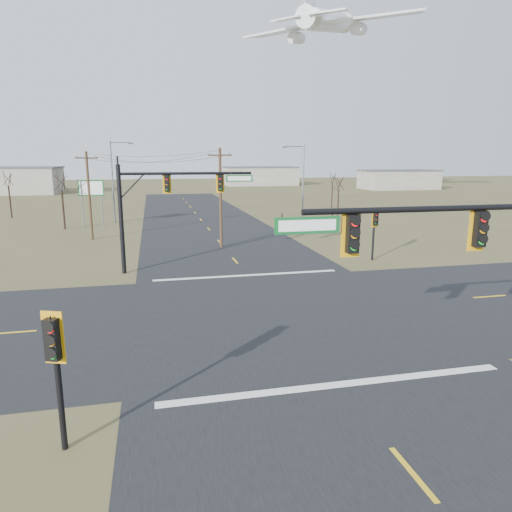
{
  "coord_description": "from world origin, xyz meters",
  "views": [
    {
      "loc": [
        -5.78,
        -20.51,
        7.38
      ],
      "look_at": [
        -0.9,
        1.0,
        2.69
      ],
      "focal_mm": 32.0,
      "sensor_mm": 36.0,
      "label": 1
    }
  ],
  "objects_px": {
    "pedestal_signal_sw": "(54,350)",
    "streetlight_c": "(114,177)",
    "utility_pole_near": "(221,196)",
    "bare_tree_b": "(8,178)",
    "bare_tree_a": "(61,181)",
    "mast_arm_far": "(167,195)",
    "streetlight_a": "(301,182)",
    "bare_tree_c": "(339,183)",
    "bare_tree_d": "(333,177)",
    "pedestal_signal_ne": "(375,222)",
    "highway_sign": "(91,193)",
    "mast_arm_near": "(482,248)",
    "utility_pole_far": "(89,194)"
  },
  "relations": [
    {
      "from": "bare_tree_c",
      "to": "bare_tree_d",
      "type": "xyz_separation_m",
      "value": [
        3.89,
        11.66,
        0.25
      ]
    },
    {
      "from": "bare_tree_d",
      "to": "streetlight_c",
      "type": "bearing_deg",
      "value": -162.51
    },
    {
      "from": "pedestal_signal_ne",
      "to": "pedestal_signal_sw",
      "type": "bearing_deg",
      "value": -145.31
    },
    {
      "from": "mast_arm_near",
      "to": "bare_tree_c",
      "type": "height_order",
      "value": "mast_arm_near"
    },
    {
      "from": "highway_sign",
      "to": "bare_tree_a",
      "type": "distance_m",
      "value": 3.42
    },
    {
      "from": "highway_sign",
      "to": "bare_tree_b",
      "type": "height_order",
      "value": "bare_tree_b"
    },
    {
      "from": "mast_arm_far",
      "to": "pedestal_signal_ne",
      "type": "relative_size",
      "value": 2.28
    },
    {
      "from": "bare_tree_c",
      "to": "bare_tree_b",
      "type": "bearing_deg",
      "value": 167.67
    },
    {
      "from": "utility_pole_near",
      "to": "bare_tree_b",
      "type": "bearing_deg",
      "value": 132.18
    },
    {
      "from": "streetlight_c",
      "to": "bare_tree_a",
      "type": "relative_size",
      "value": 1.46
    },
    {
      "from": "streetlight_a",
      "to": "bare_tree_c",
      "type": "bearing_deg",
      "value": 41.26
    },
    {
      "from": "utility_pole_near",
      "to": "bare_tree_c",
      "type": "distance_m",
      "value": 24.37
    },
    {
      "from": "mast_arm_far",
      "to": "pedestal_signal_ne",
      "type": "xyz_separation_m",
      "value": [
        14.88,
        -0.12,
        -2.24
      ]
    },
    {
      "from": "mast_arm_far",
      "to": "utility_pole_far",
      "type": "height_order",
      "value": "utility_pole_far"
    },
    {
      "from": "streetlight_a",
      "to": "bare_tree_c",
      "type": "xyz_separation_m",
      "value": [
        7.37,
        7.1,
        -0.55
      ]
    },
    {
      "from": "utility_pole_far",
      "to": "highway_sign",
      "type": "bearing_deg",
      "value": 95.73
    },
    {
      "from": "pedestal_signal_sw",
      "to": "highway_sign",
      "type": "distance_m",
      "value": 42.27
    },
    {
      "from": "streetlight_a",
      "to": "bare_tree_a",
      "type": "bearing_deg",
      "value": 167.75
    },
    {
      "from": "mast_arm_near",
      "to": "streetlight_a",
      "type": "distance_m",
      "value": 36.95
    },
    {
      "from": "pedestal_signal_sw",
      "to": "utility_pole_near",
      "type": "relative_size",
      "value": 0.46
    },
    {
      "from": "streetlight_c",
      "to": "bare_tree_d",
      "type": "relative_size",
      "value": 1.62
    },
    {
      "from": "mast_arm_far",
      "to": "streetlight_c",
      "type": "bearing_deg",
      "value": 103.12
    },
    {
      "from": "streetlight_a",
      "to": "mast_arm_near",
      "type": "bearing_deg",
      "value": -102.79
    },
    {
      "from": "highway_sign",
      "to": "streetlight_a",
      "type": "bearing_deg",
      "value": -9.53
    },
    {
      "from": "streetlight_a",
      "to": "streetlight_c",
      "type": "xyz_separation_m",
      "value": [
        -20.15,
        8.87,
        0.32
      ]
    },
    {
      "from": "utility_pole_near",
      "to": "utility_pole_far",
      "type": "height_order",
      "value": "utility_pole_near"
    },
    {
      "from": "pedestal_signal_sw",
      "to": "streetlight_a",
      "type": "relative_size",
      "value": 0.43
    },
    {
      "from": "bare_tree_a",
      "to": "mast_arm_far",
      "type": "bearing_deg",
      "value": -64.48
    },
    {
      "from": "pedestal_signal_ne",
      "to": "bare_tree_c",
      "type": "distance_m",
      "value": 25.66
    },
    {
      "from": "mast_arm_far",
      "to": "bare_tree_d",
      "type": "height_order",
      "value": "mast_arm_far"
    },
    {
      "from": "bare_tree_d",
      "to": "streetlight_a",
      "type": "bearing_deg",
      "value": -120.96
    },
    {
      "from": "highway_sign",
      "to": "bare_tree_c",
      "type": "xyz_separation_m",
      "value": [
        29.8,
        1.54,
        0.76
      ]
    },
    {
      "from": "pedestal_signal_sw",
      "to": "streetlight_c",
      "type": "xyz_separation_m",
      "value": [
        -1.75,
        45.37,
        2.5
      ]
    },
    {
      "from": "streetlight_c",
      "to": "bare_tree_a",
      "type": "bearing_deg",
      "value": -154.82
    },
    {
      "from": "highway_sign",
      "to": "bare_tree_c",
      "type": "bearing_deg",
      "value": 7.36
    },
    {
      "from": "pedestal_signal_sw",
      "to": "highway_sign",
      "type": "height_order",
      "value": "highway_sign"
    },
    {
      "from": "mast_arm_far",
      "to": "streetlight_a",
      "type": "bearing_deg",
      "value": 51.0
    },
    {
      "from": "pedestal_signal_ne",
      "to": "utility_pole_far",
      "type": "relative_size",
      "value": 0.48
    },
    {
      "from": "bare_tree_c",
      "to": "mast_arm_near",
      "type": "bearing_deg",
      "value": -107.67
    },
    {
      "from": "bare_tree_a",
      "to": "utility_pole_far",
      "type": "bearing_deg",
      "value": -63.53
    },
    {
      "from": "utility_pole_far",
      "to": "streetlight_c",
      "type": "bearing_deg",
      "value": 83.32
    },
    {
      "from": "mast_arm_far",
      "to": "streetlight_a",
      "type": "distance_m",
      "value": 22.85
    },
    {
      "from": "bare_tree_c",
      "to": "utility_pole_near",
      "type": "bearing_deg",
      "value": -136.48
    },
    {
      "from": "highway_sign",
      "to": "bare_tree_b",
      "type": "bearing_deg",
      "value": 141.25
    },
    {
      "from": "utility_pole_near",
      "to": "utility_pole_far",
      "type": "relative_size",
      "value": 1.03
    },
    {
      "from": "pedestal_signal_sw",
      "to": "utility_pole_near",
      "type": "xyz_separation_m",
      "value": [
        8.1,
        26.82,
        1.53
      ]
    },
    {
      "from": "pedestal_signal_ne",
      "to": "bare_tree_a",
      "type": "xyz_separation_m",
      "value": [
        -25.16,
        21.65,
        2.29
      ]
    },
    {
      "from": "bare_tree_d",
      "to": "mast_arm_far",
      "type": "bearing_deg",
      "value": -126.02
    },
    {
      "from": "bare_tree_b",
      "to": "bare_tree_d",
      "type": "bearing_deg",
      "value": 3.45
    },
    {
      "from": "bare_tree_b",
      "to": "bare_tree_a",
      "type": "bearing_deg",
      "value": -54.59
    }
  ]
}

